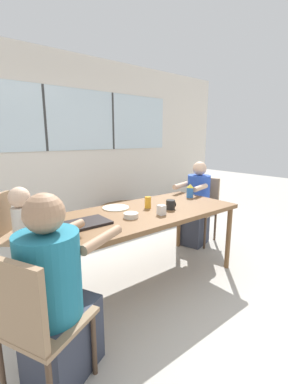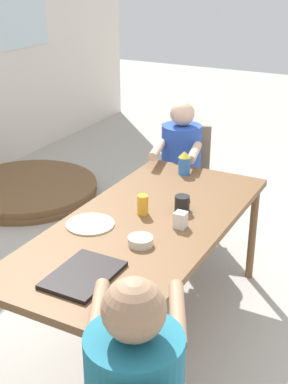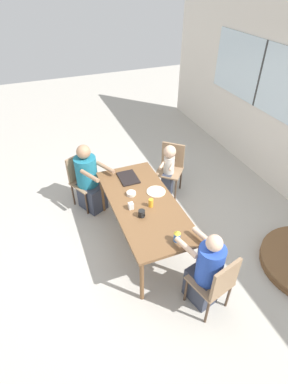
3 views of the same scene
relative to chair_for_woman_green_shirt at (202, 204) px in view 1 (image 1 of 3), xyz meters
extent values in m
plane|color=#B2ADA3|center=(-1.28, -0.33, -0.51)|extent=(16.00, 16.00, 0.00)
cube|color=silver|center=(-1.28, 2.31, 0.89)|extent=(8.40, 0.06, 2.80)
cube|color=silver|center=(-1.28, 2.27, 1.19)|extent=(5.20, 0.02, 1.06)
cube|color=#333333|center=(-1.28, 2.26, 1.19)|extent=(0.04, 0.01, 1.06)
cube|color=#333333|center=(0.02, 2.26, 1.19)|extent=(0.04, 0.01, 1.06)
cube|color=brown|center=(-1.28, -0.33, 0.18)|extent=(1.82, 0.83, 0.04)
cylinder|color=brown|center=(-2.14, -0.70, -0.17)|extent=(0.05, 0.05, 0.67)
cylinder|color=brown|center=(-0.42, -0.70, -0.17)|extent=(0.05, 0.05, 0.67)
cylinder|color=brown|center=(-2.14, 0.03, -0.17)|extent=(0.05, 0.05, 0.67)
cylinder|color=brown|center=(-0.42, 0.03, -0.17)|extent=(0.05, 0.05, 0.67)
cube|color=#937556|center=(-0.09, -0.02, -0.09)|extent=(0.49, 0.49, 0.03)
cube|color=#937556|center=(0.09, 0.02, 0.14)|extent=(0.13, 0.38, 0.42)
cylinder|color=#4C3828|center=(-0.21, -0.23, -0.30)|extent=(0.03, 0.03, 0.41)
cylinder|color=#4C3828|center=(-0.30, 0.10, -0.30)|extent=(0.03, 0.03, 0.41)
cylinder|color=#4C3828|center=(0.12, -0.14, -0.30)|extent=(0.03, 0.03, 0.41)
cylinder|color=#4C3828|center=(0.03, 0.18, -0.30)|extent=(0.03, 0.03, 0.41)
cube|color=#937556|center=(-2.38, -0.88, -0.09)|extent=(0.54, 0.54, 0.03)
cube|color=#937556|center=(-2.54, -0.96, 0.14)|extent=(0.20, 0.36, 0.42)
cylinder|color=#4C3828|center=(-2.30, -0.66, -0.30)|extent=(0.03, 0.03, 0.41)
cylinder|color=#4C3828|center=(-2.15, -0.96, -0.30)|extent=(0.03, 0.03, 0.41)
cylinder|color=#4C3828|center=(-2.61, -0.81, -0.30)|extent=(0.03, 0.03, 0.41)
cube|color=#937556|center=(-2.20, 0.48, -0.09)|extent=(0.56, 0.56, 0.03)
cylinder|color=#4C3828|center=(-1.96, 0.49, -0.30)|extent=(0.03, 0.03, 0.41)
cylinder|color=#4C3828|center=(-2.19, 0.24, -0.30)|extent=(0.03, 0.03, 0.41)
cylinder|color=#4C3828|center=(-2.22, 0.72, -0.30)|extent=(0.03, 0.03, 0.41)
cube|color=#333847|center=(-0.18, -0.05, -0.29)|extent=(0.40, 0.34, 0.44)
cylinder|color=#284CB7|center=(-0.13, -0.03, 0.17)|extent=(0.29, 0.29, 0.48)
sphere|color=#DBB293|center=(-0.13, -0.03, 0.49)|extent=(0.18, 0.18, 0.18)
cylinder|color=#DBB293|center=(-0.33, -0.22, 0.29)|extent=(0.32, 0.14, 0.06)
cylinder|color=#DBB293|center=(-0.40, 0.03, 0.29)|extent=(0.32, 0.14, 0.06)
cube|color=#333847|center=(-2.28, -0.84, -0.29)|extent=(0.49, 0.45, 0.44)
cylinder|color=#1E7089|center=(-2.34, -0.87, 0.16)|extent=(0.33, 0.33, 0.47)
sphere|color=#A37A5B|center=(-2.34, -0.87, 0.50)|extent=(0.21, 0.21, 0.21)
cylinder|color=#A37A5B|center=(-2.16, -0.61, 0.29)|extent=(0.35, 0.22, 0.06)
cylinder|color=#A37A5B|center=(-2.02, -0.87, 0.29)|extent=(0.35, 0.22, 0.06)
cube|color=#333847|center=(-2.14, 0.43, -0.29)|extent=(0.26, 0.26, 0.44)
cylinder|color=beige|center=(-2.17, 0.45, 0.07)|extent=(0.18, 0.18, 0.29)
sphere|color=#DBB293|center=(-2.17, 0.45, 0.32)|extent=(0.20, 0.20, 0.20)
cylinder|color=#DBB293|center=(-2.01, 0.41, 0.14)|extent=(0.17, 0.16, 0.04)
cylinder|color=#DBB293|center=(-2.11, 0.29, 0.14)|extent=(0.17, 0.16, 0.04)
cube|color=black|center=(-1.88, -0.35, 0.21)|extent=(0.36, 0.26, 0.02)
cylinder|color=black|center=(-1.05, -0.46, 0.25)|extent=(0.08, 0.08, 0.09)
torus|color=black|center=(-1.01, -0.46, 0.25)|extent=(0.01, 0.06, 0.06)
cylinder|color=blue|center=(-0.53, -0.23, 0.26)|extent=(0.08, 0.08, 0.12)
cone|color=gold|center=(-0.53, -0.23, 0.34)|extent=(0.08, 0.08, 0.04)
cylinder|color=gold|center=(-1.18, -0.28, 0.26)|extent=(0.06, 0.06, 0.11)
cube|color=silver|center=(-1.24, -0.53, 0.25)|extent=(0.06, 0.06, 0.09)
cylinder|color=silver|center=(-1.50, -0.43, 0.23)|extent=(0.13, 0.13, 0.04)
cylinder|color=beige|center=(-1.44, -0.09, 0.21)|extent=(0.26, 0.26, 0.01)
cylinder|color=brown|center=(-0.05, 1.54, -0.49)|extent=(1.27, 1.27, 0.03)
cylinder|color=brown|center=(-0.05, 1.54, -0.46)|extent=(1.28, 1.28, 0.03)
cylinder|color=brown|center=(-0.05, 1.54, -0.43)|extent=(1.27, 1.27, 0.03)
cylinder|color=brown|center=(-0.05, 1.54, -0.40)|extent=(1.28, 1.28, 0.03)
camera|label=1|loc=(-2.72, -2.14, 0.87)|focal=24.00mm
camera|label=2|loc=(-3.54, -1.54, 1.50)|focal=50.00mm
camera|label=3|loc=(1.50, -1.42, 2.72)|focal=28.00mm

